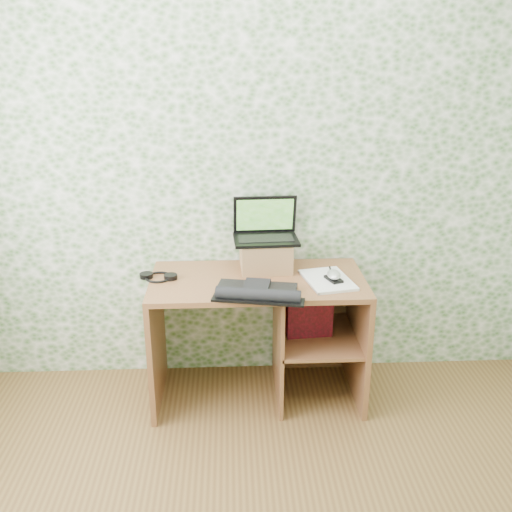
{
  "coord_description": "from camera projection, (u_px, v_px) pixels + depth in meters",
  "views": [
    {
      "loc": [
        -0.15,
        -1.49,
        1.98
      ],
      "look_at": [
        -0.01,
        1.39,
        0.91
      ],
      "focal_mm": 40.0,
      "sensor_mm": 36.0,
      "label": 1
    }
  ],
  "objects": [
    {
      "name": "mouse",
      "position": [
        334.0,
        277.0,
        3.12
      ],
      "size": [
        0.11,
        0.14,
        0.04
      ],
      "primitive_type": "ellipsoid",
      "rotation": [
        0.0,
        0.0,
        0.36
      ],
      "color": "silver",
      "rests_on": "notepad"
    },
    {
      "name": "pen",
      "position": [
        331.0,
        272.0,
        3.22
      ],
      "size": [
        0.02,
        0.17,
        0.01
      ],
      "primitive_type": "cylinder",
      "rotation": [
        1.57,
        0.0,
        -0.07
      ],
      "color": "black",
      "rests_on": "notepad"
    },
    {
      "name": "riser",
      "position": [
        266.0,
        255.0,
        3.29
      ],
      "size": [
        0.3,
        0.25,
        0.17
      ],
      "primitive_type": "cube",
      "rotation": [
        0.0,
        0.0,
        0.05
      ],
      "color": "brown",
      "rests_on": "desk"
    },
    {
      "name": "notepad",
      "position": [
        328.0,
        280.0,
        3.15
      ],
      "size": [
        0.3,
        0.37,
        0.02
      ],
      "primitive_type": "cube",
      "rotation": [
        0.0,
        0.0,
        0.2
      ],
      "color": "silver",
      "rests_on": "desk"
    },
    {
      "name": "wall_back",
      "position": [
        255.0,
        170.0,
        3.28
      ],
      "size": [
        3.5,
        0.0,
        3.5
      ],
      "primitive_type": "plane",
      "rotation": [
        1.57,
        0.0,
        0.0
      ],
      "color": "silver",
      "rests_on": "ground"
    },
    {
      "name": "headphones",
      "position": [
        158.0,
        277.0,
        3.18
      ],
      "size": [
        0.21,
        0.18,
        0.03
      ],
      "rotation": [
        0.0,
        0.0,
        -0.18
      ],
      "color": "black",
      "rests_on": "desk"
    },
    {
      "name": "red_box",
      "position": [
        309.0,
        310.0,
        3.26
      ],
      "size": [
        0.27,
        0.11,
        0.32
      ],
      "primitive_type": "cube",
      "rotation": [
        0.0,
        0.0,
        0.09
      ],
      "color": "maroon",
      "rests_on": "desk"
    },
    {
      "name": "desk",
      "position": [
        271.0,
        319.0,
        3.31
      ],
      "size": [
        1.2,
        0.6,
        0.75
      ],
      "color": "brown",
      "rests_on": "floor"
    },
    {
      "name": "keyboard",
      "position": [
        257.0,
        292.0,
        2.96
      ],
      "size": [
        0.48,
        0.32,
        0.07
      ],
      "rotation": [
        0.0,
        0.0,
        -0.19
      ],
      "color": "black",
      "rests_on": "desk"
    },
    {
      "name": "laptop",
      "position": [
        265.0,
        229.0,
        3.28
      ],
      "size": [
        0.38,
        0.27,
        0.24
      ],
      "rotation": [
        0.0,
        0.0,
        0.05
      ],
      "color": "black",
      "rests_on": "riser"
    }
  ]
}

